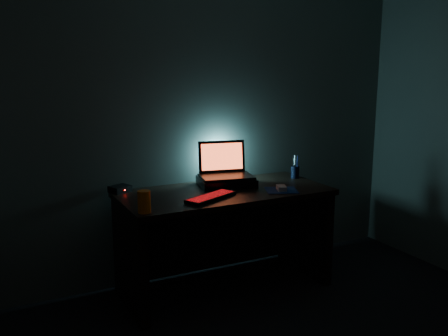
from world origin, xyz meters
name	(u,v)px	position (x,y,z in m)	size (l,w,h in m)	color
room	(402,160)	(0.00, 0.00, 1.25)	(3.50, 4.00, 2.50)	black
desk	(221,223)	(0.00, 1.67, 0.49)	(1.50, 0.70, 0.75)	black
riser	(226,182)	(0.08, 1.75, 0.78)	(0.40, 0.30, 0.06)	black
laptop	(225,168)	(0.09, 1.80, 0.87)	(0.42, 0.35, 0.26)	black
keyboard	(211,197)	(-0.19, 1.46, 0.76)	(0.41, 0.28, 0.02)	black
mousepad	(281,190)	(0.36, 1.44, 0.75)	(0.22, 0.20, 0.00)	navy
mouse	(281,188)	(0.36, 1.44, 0.77)	(0.06, 0.10, 0.03)	#999B9F
pen_cup	(295,172)	(0.68, 1.73, 0.80)	(0.07, 0.07, 0.09)	black
juice_glass	(144,202)	(-0.68, 1.35, 0.82)	(0.08, 0.08, 0.14)	orange
router	(120,189)	(-0.68, 1.91, 0.77)	(0.17, 0.15, 0.05)	black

